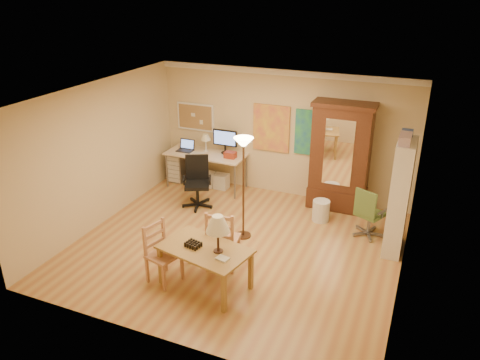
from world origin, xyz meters
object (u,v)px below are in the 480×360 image
at_px(office_chair_green, 368,223).
at_px(dining_table, 209,242).
at_px(computer_desk, 209,166).
at_px(office_chair_black, 198,193).
at_px(bookshelf, 399,198).
at_px(armoire, 340,164).

bearing_deg(office_chair_green, dining_table, -128.00).
distance_m(computer_desk, office_chair_black, 1.03).
height_order(office_chair_black, bookshelf, bookshelf).
relative_size(dining_table, office_chair_black, 1.39).
relative_size(dining_table, office_chair_green, 1.54).
relative_size(dining_table, bookshelf, 0.74).
bearing_deg(computer_desk, office_chair_green, -13.45).
distance_m(computer_desk, armoire, 2.93).
distance_m(office_chair_black, armoire, 2.95).
xyz_separation_m(dining_table, armoire, (1.19, 3.47, 0.17)).
height_order(dining_table, office_chair_black, dining_table).
bearing_deg(office_chair_black, dining_table, -58.58).
relative_size(office_chair_green, bookshelf, 0.48).
xyz_separation_m(computer_desk, office_chair_green, (3.67, -0.88, -0.24)).
distance_m(dining_table, computer_desk, 3.81).
relative_size(computer_desk, office_chair_black, 1.67).
bearing_deg(bookshelf, dining_table, -137.73).
bearing_deg(office_chair_black, armoire, 21.60).
bearing_deg(dining_table, office_chair_green, 52.00).
relative_size(armoire, bookshelf, 1.11).
xyz_separation_m(dining_table, office_chair_black, (-1.48, 2.42, -0.51)).
relative_size(dining_table, armoire, 0.67).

